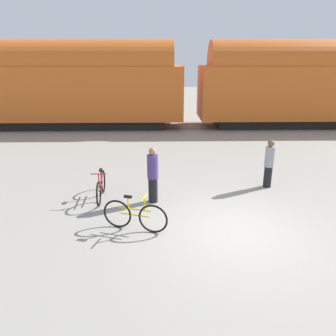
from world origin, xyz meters
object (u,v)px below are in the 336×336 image
Objects in this scene: person_in_purple at (153,175)px; person_in_grey at (269,164)px; freight_train at (191,83)px; bicycle_maroon at (101,187)px; bicycle_yellow at (135,216)px.

person_in_purple is 1.04× the size of person_in_grey.
freight_train is at bearing 136.79° from person_in_purple.
bicycle_maroon is 2.29m from bicycle_yellow.
person_in_grey is at bearing 8.79° from bicycle_maroon.
person_in_purple reaches higher than person_in_grey.
bicycle_yellow is 0.98× the size of person_in_purple.
bicycle_yellow is (-2.51, -12.78, -2.24)m from freight_train.
freight_train is at bearing 71.15° from bicycle_maroon.
bicycle_maroon is at bearing 179.97° from person_in_grey.
bicycle_yellow is (1.18, -1.96, 0.01)m from bicycle_maroon.
person_in_grey reaches higher than bicycle_yellow.
person_in_purple is at bearing -100.68° from freight_train.
bicycle_maroon is (-3.69, -10.82, -2.25)m from freight_train.
bicycle_yellow reaches higher than bicycle_maroon.
person_in_purple is at bearing -9.55° from bicycle_maroon.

